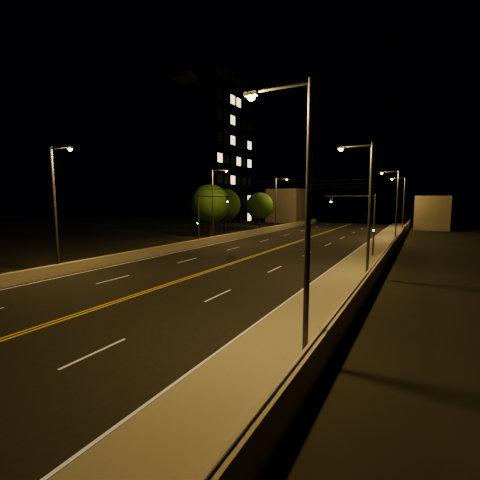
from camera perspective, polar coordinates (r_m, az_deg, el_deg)
The scene contains 23 objects.
road at distance 31.66m, azimuth -1.50°, elevation -3.90°, with size 18.00×120.00×0.02m, color black.
sidewalk at distance 28.03m, azimuth 18.18°, elevation -5.35°, with size 3.60×120.00×0.30m, color gray.
curb at distance 28.41m, azimuth 14.44°, elevation -5.22°, with size 0.14×120.00×0.15m, color gray.
parapet_wall at distance 27.69m, azimuth 21.60°, elevation -4.26°, with size 0.30×120.00×1.00m, color #A59A8A.
jersey_barrier at distance 37.00m, azimuth -14.12°, elevation -1.88°, with size 0.45×120.00×0.88m, color #A59A8A.
distant_building_right at distance 78.16m, azimuth 28.94°, elevation 3.98°, with size 6.00×10.00×6.46m, color gray.
distant_building_left at distance 89.60m, azimuth 7.59°, elevation 5.63°, with size 8.00×8.00×8.41m, color gray.
parapet_rail at distance 27.59m, azimuth 21.65°, elevation -3.18°, with size 0.06×0.06×120.00m, color black.
lane_markings at distance 31.60m, azimuth -1.56°, elevation -3.90°, with size 17.32×116.00×0.00m.
streetlight_0 at distance 12.26m, azimuth 9.98°, elevation 5.58°, with size 2.55×0.28×9.83m.
streetlight_1 at distance 26.92m, azimuth 20.01°, elevation 5.86°, with size 2.55×0.28×9.83m.
streetlight_2 at distance 53.89m, azimuth 24.12°, elevation 5.92°, with size 2.55×0.28×9.83m.
streetlight_3 at distance 70.77m, azimuth 25.10°, elevation 5.93°, with size 2.55×0.28×9.83m.
streetlight_4 at distance 30.59m, azimuth -27.87°, elevation 5.54°, with size 2.55×0.28×9.83m.
streetlight_5 at distance 47.37m, azimuth -4.25°, elevation 6.45°, with size 2.55×0.28×9.83m.
streetlight_6 at distance 67.58m, azimuth 6.11°, elevation 6.52°, with size 2.55×0.28×9.83m.
traffic_signal_right at distance 36.57m, azimuth 19.67°, elevation 3.43°, with size 5.11×0.31×6.35m.
traffic_signal_left at distance 43.51m, azimuth -5.76°, elevation 4.26°, with size 5.11×0.31×6.35m.
overhead_wires at distance 39.69m, azimuth 5.33°, elevation 8.94°, with size 22.00×0.03×0.83m.
building_tower at distance 76.74m, azimuth -8.80°, elevation 13.68°, with size 24.00×15.00×31.59m.
tree_0 at distance 53.89m, azimuth -4.92°, elevation 5.93°, with size 5.98×5.98×8.11m.
tree_1 at distance 61.86m, azimuth -2.56°, elevation 5.79°, with size 5.66×5.66×7.68m.
tree_2 at distance 68.19m, azimuth 3.27°, elevation 5.59°, with size 5.26×5.26×7.14m.
Camera 1 is at (15.35, -7.07, 5.86)m, focal length 26.00 mm.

